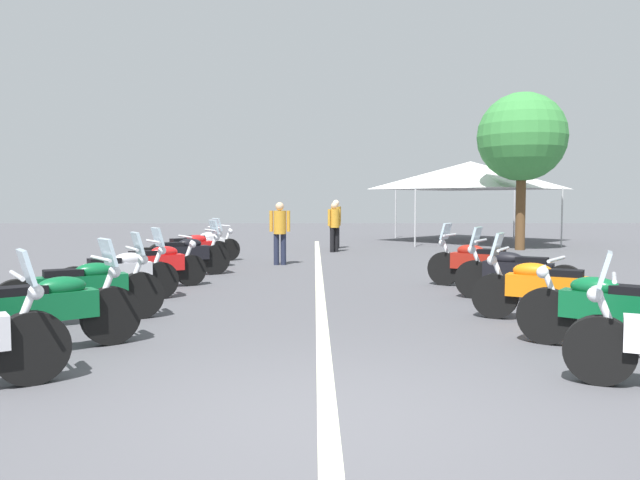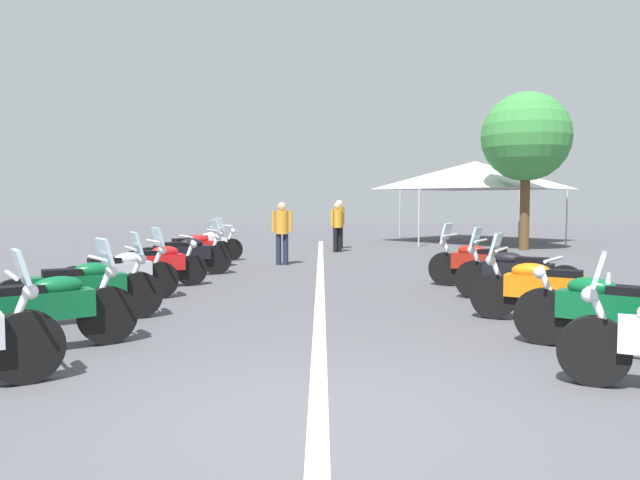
{
  "view_description": "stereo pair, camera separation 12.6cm",
  "coord_description": "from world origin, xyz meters",
  "px_view_note": "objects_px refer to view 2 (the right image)",
  "views": [
    {
      "loc": [
        -4.47,
        0.1,
        1.65
      ],
      "look_at": [
        6.42,
        0.0,
        0.95
      ],
      "focal_mm": 34.49,
      "sensor_mm": 36.0,
      "label": 1
    },
    {
      "loc": [
        -4.47,
        -0.02,
        1.65
      ],
      "look_at": [
        6.42,
        0.0,
        0.95
      ],
      "focal_mm": 34.49,
      "sensor_mm": 36.0,
      "label": 2
    }
  ],
  "objects_px": {
    "motorcycle_right_row_1": "(607,311)",
    "bystander_0": "(339,220)",
    "traffic_cone_0": "(107,265)",
    "bystander_2": "(282,228)",
    "motorcycle_left_row_3": "(121,274)",
    "motorcycle_left_row_5": "(185,255)",
    "motorcycle_left_row_6": "(193,249)",
    "event_tent": "(475,175)",
    "motorcycle_left_row_2": "(83,288)",
    "roadside_tree_0": "(526,137)",
    "motorcycle_right_row_2": "(542,289)",
    "motorcycle_right_row_3": "(516,273)",
    "motorcycle_left_row_1": "(44,309)",
    "bystander_1": "(337,223)",
    "motorcycle_right_row_4": "(479,263)",
    "motorcycle_left_row_7": "(206,245)",
    "motorcycle_left_row_4": "(157,265)"
  },
  "relations": [
    {
      "from": "bystander_0",
      "to": "bystander_1",
      "type": "bearing_deg",
      "value": -56.89
    },
    {
      "from": "motorcycle_left_row_6",
      "to": "motorcycle_right_row_3",
      "type": "bearing_deg",
      "value": -74.28
    },
    {
      "from": "motorcycle_left_row_7",
      "to": "event_tent",
      "type": "height_order",
      "value": "event_tent"
    },
    {
      "from": "motorcycle_right_row_1",
      "to": "motorcycle_right_row_4",
      "type": "relative_size",
      "value": 0.97
    },
    {
      "from": "motorcycle_left_row_3",
      "to": "motorcycle_left_row_5",
      "type": "distance_m",
      "value": 3.41
    },
    {
      "from": "motorcycle_left_row_7",
      "to": "bystander_0",
      "type": "bearing_deg",
      "value": 18.88
    },
    {
      "from": "motorcycle_left_row_5",
      "to": "motorcycle_left_row_7",
      "type": "bearing_deg",
      "value": 61.47
    },
    {
      "from": "motorcycle_left_row_4",
      "to": "motorcycle_right_row_2",
      "type": "height_order",
      "value": "motorcycle_right_row_2"
    },
    {
      "from": "motorcycle_left_row_2",
      "to": "motorcycle_right_row_4",
      "type": "relative_size",
      "value": 1.11
    },
    {
      "from": "traffic_cone_0",
      "to": "roadside_tree_0",
      "type": "bearing_deg",
      "value": -56.53
    },
    {
      "from": "motorcycle_left_row_6",
      "to": "traffic_cone_0",
      "type": "distance_m",
      "value": 2.38
    },
    {
      "from": "bystander_1",
      "to": "motorcycle_left_row_2",
      "type": "bearing_deg",
      "value": 121.11
    },
    {
      "from": "motorcycle_left_row_5",
      "to": "bystander_2",
      "type": "xyz_separation_m",
      "value": [
        2.39,
        -1.97,
        0.46
      ]
    },
    {
      "from": "motorcycle_right_row_2",
      "to": "bystander_0",
      "type": "relative_size",
      "value": 1.08
    },
    {
      "from": "event_tent",
      "to": "bystander_1",
      "type": "bearing_deg",
      "value": 130.95
    },
    {
      "from": "motorcycle_left_row_4",
      "to": "motorcycle_left_row_1",
      "type": "bearing_deg",
      "value": -122.16
    },
    {
      "from": "motorcycle_left_row_6",
      "to": "event_tent",
      "type": "xyz_separation_m",
      "value": [
        9.64,
        -9.21,
        2.18
      ]
    },
    {
      "from": "motorcycle_left_row_2",
      "to": "motorcycle_left_row_5",
      "type": "height_order",
      "value": "motorcycle_left_row_5"
    },
    {
      "from": "motorcycle_left_row_2",
      "to": "traffic_cone_0",
      "type": "xyz_separation_m",
      "value": [
        4.77,
        1.35,
        -0.18
      ]
    },
    {
      "from": "motorcycle_left_row_5",
      "to": "motorcycle_right_row_2",
      "type": "xyz_separation_m",
      "value": [
        -5.12,
        -5.94,
        -0.01
      ]
    },
    {
      "from": "motorcycle_right_row_3",
      "to": "motorcycle_right_row_4",
      "type": "xyz_separation_m",
      "value": [
        1.58,
        0.2,
        0.0
      ]
    },
    {
      "from": "traffic_cone_0",
      "to": "bystander_2",
      "type": "bearing_deg",
      "value": -52.06
    },
    {
      "from": "motorcycle_left_row_7",
      "to": "motorcycle_right_row_1",
      "type": "xyz_separation_m",
      "value": [
        -9.89,
        -6.19,
        0.01
      ]
    },
    {
      "from": "motorcycle_left_row_1",
      "to": "traffic_cone_0",
      "type": "distance_m",
      "value": 6.56
    },
    {
      "from": "motorcycle_left_row_2",
      "to": "motorcycle_right_row_3",
      "type": "bearing_deg",
      "value": -14.43
    },
    {
      "from": "motorcycle_left_row_3",
      "to": "motorcycle_right_row_2",
      "type": "relative_size",
      "value": 0.96
    },
    {
      "from": "event_tent",
      "to": "bystander_0",
      "type": "bearing_deg",
      "value": 122.29
    },
    {
      "from": "motorcycle_left_row_6",
      "to": "motorcycle_left_row_7",
      "type": "relative_size",
      "value": 0.97
    },
    {
      "from": "motorcycle_right_row_2",
      "to": "event_tent",
      "type": "relative_size",
      "value": 0.31
    },
    {
      "from": "motorcycle_left_row_4",
      "to": "motorcycle_left_row_7",
      "type": "relative_size",
      "value": 0.93
    },
    {
      "from": "motorcycle_right_row_1",
      "to": "bystander_0",
      "type": "height_order",
      "value": "bystander_0"
    },
    {
      "from": "motorcycle_left_row_1",
      "to": "motorcycle_left_row_2",
      "type": "distance_m",
      "value": 1.61
    },
    {
      "from": "motorcycle_right_row_1",
      "to": "roadside_tree_0",
      "type": "bearing_deg",
      "value": -68.12
    },
    {
      "from": "bystander_0",
      "to": "roadside_tree_0",
      "type": "height_order",
      "value": "roadside_tree_0"
    },
    {
      "from": "motorcycle_left_row_2",
      "to": "motorcycle_right_row_4",
      "type": "xyz_separation_m",
      "value": [
        3.34,
        -6.17,
        -0.0
      ]
    },
    {
      "from": "motorcycle_left_row_6",
      "to": "motorcycle_right_row_1",
      "type": "relative_size",
      "value": 1.06
    },
    {
      "from": "motorcycle_left_row_3",
      "to": "event_tent",
      "type": "xyz_separation_m",
      "value": [
        14.56,
        -9.37,
        2.19
      ]
    },
    {
      "from": "motorcycle_left_row_1",
      "to": "motorcycle_right_row_3",
      "type": "relative_size",
      "value": 0.95
    },
    {
      "from": "motorcycle_left_row_3",
      "to": "motorcycle_right_row_1",
      "type": "xyz_separation_m",
      "value": [
        -3.35,
        -6.35,
        -0.0
      ]
    },
    {
      "from": "motorcycle_left_row_1",
      "to": "motorcycle_left_row_7",
      "type": "height_order",
      "value": "motorcycle_left_row_1"
    },
    {
      "from": "motorcycle_left_row_5",
      "to": "motorcycle_right_row_2",
      "type": "distance_m",
      "value": 7.84
    },
    {
      "from": "motorcycle_left_row_2",
      "to": "motorcycle_right_row_3",
      "type": "relative_size",
      "value": 1.07
    },
    {
      "from": "bystander_1",
      "to": "event_tent",
      "type": "height_order",
      "value": "event_tent"
    },
    {
      "from": "motorcycle_right_row_4",
      "to": "motorcycle_right_row_3",
      "type": "bearing_deg",
      "value": 130.86
    },
    {
      "from": "motorcycle_left_row_5",
      "to": "motorcycle_right_row_1",
      "type": "bearing_deg",
      "value": -78.99
    },
    {
      "from": "motorcycle_left_row_5",
      "to": "traffic_cone_0",
      "type": "height_order",
      "value": "motorcycle_left_row_5"
    },
    {
      "from": "motorcycle_right_row_2",
      "to": "motorcycle_right_row_3",
      "type": "distance_m",
      "value": 1.74
    },
    {
      "from": "event_tent",
      "to": "roadside_tree_0",
      "type": "bearing_deg",
      "value": -170.82
    },
    {
      "from": "motorcycle_left_row_5",
      "to": "motorcycle_left_row_3",
      "type": "bearing_deg",
      "value": -125.83
    },
    {
      "from": "bystander_0",
      "to": "bystander_1",
      "type": "xyz_separation_m",
      "value": [
        -1.38,
        0.1,
        -0.05
      ]
    }
  ]
}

